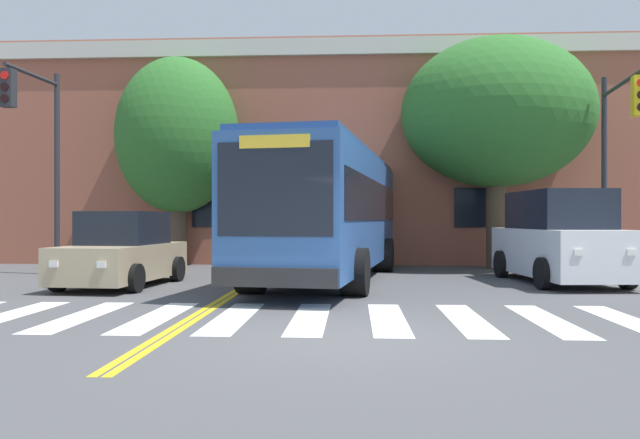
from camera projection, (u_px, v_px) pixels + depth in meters
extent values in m
plane|color=#4C4C4F|center=(338.00, 337.00, 8.75)|extent=(120.00, 120.00, 0.00)
cube|color=white|center=(9.00, 315.00, 10.70)|extent=(0.58, 3.42, 0.01)
cube|color=white|center=(83.00, 316.00, 10.63)|extent=(0.58, 3.42, 0.01)
cube|color=white|center=(157.00, 317.00, 10.56)|extent=(0.58, 3.42, 0.01)
cube|color=white|center=(233.00, 317.00, 10.49)|extent=(0.58, 3.42, 0.01)
cube|color=white|center=(310.00, 318.00, 10.42)|extent=(0.58, 3.42, 0.01)
cube|color=white|center=(388.00, 319.00, 10.35)|extent=(0.58, 3.42, 0.01)
cube|color=white|center=(467.00, 319.00, 10.28)|extent=(0.58, 3.42, 0.01)
cube|color=white|center=(547.00, 320.00, 10.21)|extent=(0.58, 3.42, 0.01)
cube|color=white|center=(628.00, 321.00, 10.14)|extent=(0.58, 3.42, 0.01)
cube|color=gold|center=(284.00, 261.00, 24.51)|extent=(0.12, 36.00, 0.01)
cube|color=gold|center=(288.00, 261.00, 24.50)|extent=(0.12, 36.00, 0.01)
cube|color=#2D5699|center=(332.00, 212.00, 17.23)|extent=(4.13, 12.06, 2.91)
cube|color=black|center=(377.00, 201.00, 16.99)|extent=(1.61, 10.77, 1.05)
cube|color=black|center=(289.00, 201.00, 17.48)|extent=(1.61, 10.77, 1.05)
cube|color=black|center=(274.00, 189.00, 11.42)|extent=(2.17, 0.34, 1.75)
cube|color=yellow|center=(274.00, 141.00, 11.42)|extent=(1.33, 0.22, 0.24)
cube|color=#232326|center=(274.00, 278.00, 11.40)|extent=(2.38, 0.45, 0.36)
cube|color=#294E89|center=(332.00, 156.00, 17.23)|extent=(3.92, 11.57, 0.16)
cylinder|color=black|center=(355.00, 272.00, 13.41)|extent=(0.71, 1.11, 1.04)
cylinder|color=black|center=(251.00, 270.00, 13.87)|extent=(0.71, 1.11, 1.04)
cylinder|color=black|center=(384.00, 255.00, 19.61)|extent=(0.71, 1.11, 1.04)
cylinder|color=black|center=(312.00, 254.00, 20.07)|extent=(0.71, 1.11, 1.04)
cube|color=tan|center=(122.00, 262.00, 15.41)|extent=(2.16, 4.34, 0.85)
cube|color=black|center=(124.00, 228.00, 15.53)|extent=(1.80, 2.14, 0.81)
cube|color=white|center=(101.00, 265.00, 13.23)|extent=(0.20, 0.06, 0.14)
cube|color=white|center=(54.00, 264.00, 13.38)|extent=(0.20, 0.06, 0.14)
cylinder|color=black|center=(135.00, 278.00, 13.99)|extent=(0.27, 0.68, 0.66)
cylinder|color=black|center=(58.00, 277.00, 14.24)|extent=(0.27, 0.68, 0.66)
cylinder|color=black|center=(177.00, 269.00, 16.57)|extent=(0.27, 0.68, 0.66)
cylinder|color=black|center=(111.00, 268.00, 16.82)|extent=(0.27, 0.68, 0.66)
cube|color=white|center=(558.00, 252.00, 16.17)|extent=(2.38, 5.09, 1.19)
cube|color=black|center=(558.00, 210.00, 16.22)|extent=(2.02, 3.20, 0.99)
cube|color=white|center=(632.00, 252.00, 13.70)|extent=(0.20, 0.06, 0.14)
cube|color=white|center=(579.00, 252.00, 13.66)|extent=(0.20, 0.06, 0.14)
cylinder|color=black|center=(627.00, 273.00, 14.67)|extent=(0.28, 0.78, 0.76)
cylinder|color=black|center=(543.00, 273.00, 14.61)|extent=(0.28, 0.78, 0.76)
cylinder|color=black|center=(571.00, 264.00, 17.73)|extent=(0.28, 0.78, 0.76)
cylinder|color=black|center=(501.00, 264.00, 17.67)|extent=(0.28, 0.78, 0.76)
cylinder|color=#28282D|center=(604.00, 176.00, 18.44)|extent=(0.16, 0.16, 5.85)
cylinder|color=#28282D|center=(621.00, 84.00, 16.89)|extent=(0.43, 3.13, 0.11)
cube|color=yellow|center=(640.00, 96.00, 15.49)|extent=(0.37, 0.31, 1.00)
cylinder|color=#28282D|center=(57.00, 174.00, 18.62)|extent=(0.16, 0.16, 5.99)
cylinder|color=#28282D|center=(33.00, 75.00, 17.35)|extent=(0.26, 2.55, 0.11)
cube|color=#28282D|center=(8.00, 88.00, 16.23)|extent=(0.36, 0.30, 1.00)
cylinder|color=red|center=(4.00, 75.00, 16.08)|extent=(0.22, 0.04, 0.22)
cylinder|color=black|center=(4.00, 87.00, 16.08)|extent=(0.22, 0.04, 0.22)
cylinder|color=black|center=(4.00, 98.00, 16.08)|extent=(0.22, 0.04, 0.22)
cylinder|color=brown|center=(497.00, 222.00, 20.91)|extent=(0.69, 0.69, 3.10)
ellipsoid|color=#2D6B28|center=(497.00, 113.00, 20.91)|extent=(7.63, 7.47, 4.98)
cylinder|color=#4C3D2D|center=(178.00, 234.00, 21.98)|extent=(0.67, 0.67, 2.28)
ellipsoid|color=#2D6B28|center=(178.00, 135.00, 21.97)|extent=(4.93, 4.52, 5.49)
cube|color=#9E5642|center=(340.00, 163.00, 27.21)|extent=(35.24, 9.82, 8.23)
cube|color=beige|center=(337.00, 46.00, 22.22)|extent=(35.24, 0.16, 0.60)
cube|color=black|center=(207.00, 208.00, 22.53)|extent=(1.10, 0.06, 1.40)
cube|color=black|center=(470.00, 208.00, 22.03)|extent=(1.10, 0.06, 1.40)
cube|color=black|center=(207.00, 144.00, 22.53)|extent=(1.10, 0.06, 1.40)
cube|color=black|center=(470.00, 143.00, 22.02)|extent=(1.10, 0.06, 1.40)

